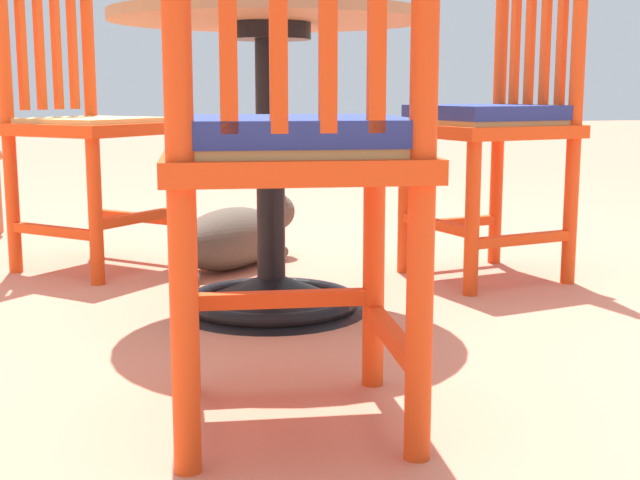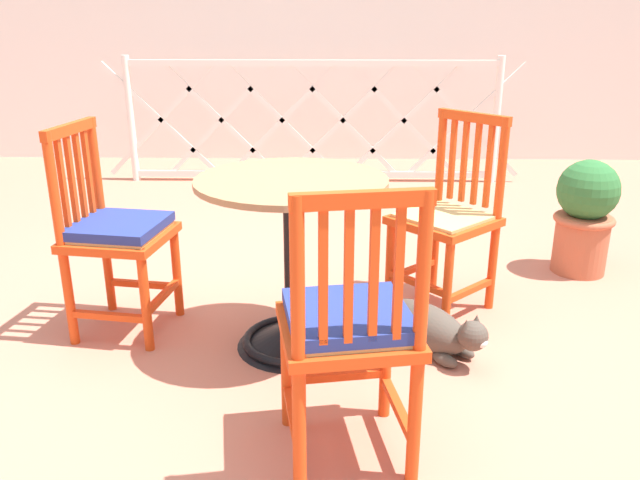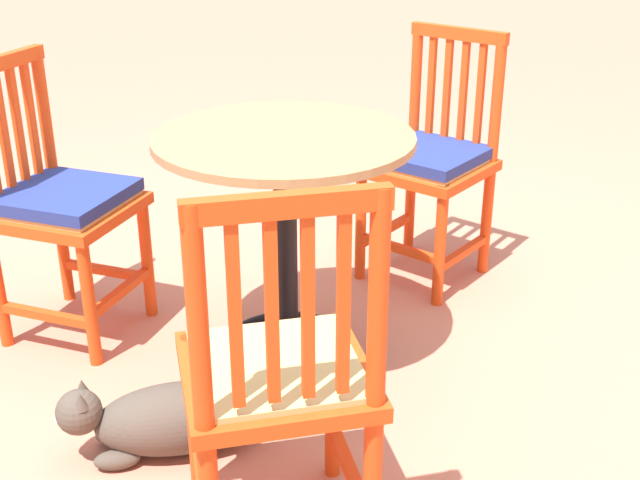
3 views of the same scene
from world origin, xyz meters
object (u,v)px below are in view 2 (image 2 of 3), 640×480
Objects in this scene: orange_chair_near_fence at (115,234)px; terracotta_planter at (585,214)px; tabby_cat at (430,329)px; orange_chair_by_planter at (448,219)px; cafe_table at (294,283)px; orange_chair_tucked_in at (349,329)px.

orange_chair_near_fence is 2.38m from terracotta_planter.
tabby_cat is at bearing -136.47° from terracotta_planter.
terracotta_planter is at bearing 28.66° from orange_chair_by_planter.
orange_chair_tucked_in reaches higher than cafe_table.
tabby_cat is at bearing 62.38° from orange_chair_tucked_in.
orange_chair_near_fence and orange_chair_tucked_in have the same top height.
orange_chair_by_planter is at bearing -151.34° from terracotta_planter.
orange_chair_near_fence is (-0.77, 0.15, 0.16)m from cafe_table.
orange_chair_by_planter is at bearing 74.27° from tabby_cat.
orange_chair_tucked_in is 1.47× the size of terracotta_planter.
orange_chair_tucked_in is 2.04m from terracotta_planter.
tabby_cat is (-0.13, -0.44, -0.34)m from orange_chair_by_planter.
orange_chair_tucked_in is 1.48× the size of tabby_cat.
cafe_table is 0.76m from orange_chair_tucked_in.
cafe_table is 0.83× the size of orange_chair_by_planter.
orange_chair_by_planter reaches higher than cafe_table.
cafe_table is 0.83× the size of orange_chair_tucked_in.
orange_chair_by_planter reaches higher than terracotta_planter.
tabby_cat is (1.34, -0.17, -0.35)m from orange_chair_near_fence.
orange_chair_near_fence is 1.39m from tabby_cat.
cafe_table reaches higher than tabby_cat.
cafe_table reaches higher than terracotta_planter.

